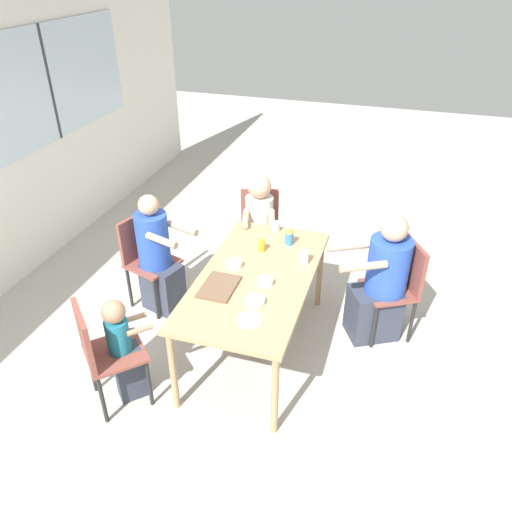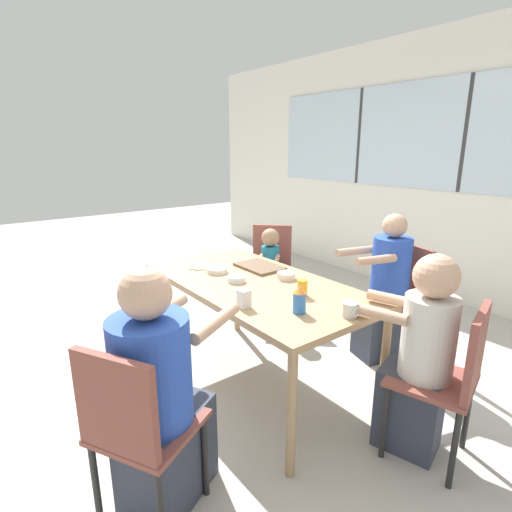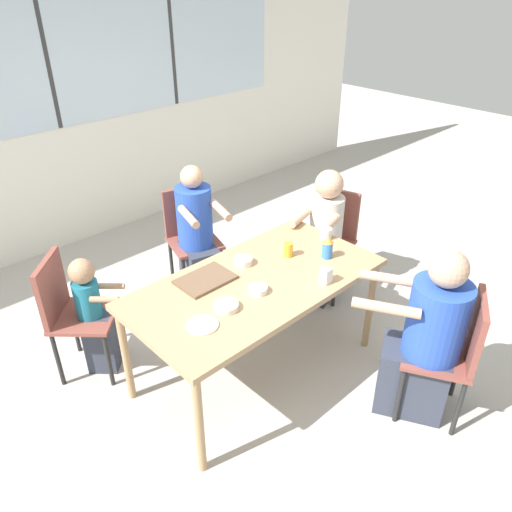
% 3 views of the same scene
% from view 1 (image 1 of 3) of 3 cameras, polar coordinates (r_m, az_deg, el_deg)
% --- Properties ---
extents(ground_plane, '(16.00, 16.00, 0.00)m').
position_cam_1_polar(ground_plane, '(4.35, 0.00, -10.51)').
color(ground_plane, '#B2ADA3').
extents(dining_table, '(1.65, 0.85, 0.75)m').
position_cam_1_polar(dining_table, '(3.92, 0.00, -3.01)').
color(dining_table, tan).
rests_on(dining_table, ground_plane).
extents(chair_for_woman_green_shirt, '(0.49, 0.49, 0.88)m').
position_cam_1_polar(chair_for_woman_green_shirt, '(5.06, 0.41, 3.55)').
color(chair_for_woman_green_shirt, brown).
rests_on(chair_for_woman_green_shirt, ground_plane).
extents(chair_for_man_blue_shirt, '(0.54, 0.54, 0.88)m').
position_cam_1_polar(chair_for_man_blue_shirt, '(4.38, 16.13, -2.80)').
color(chair_for_man_blue_shirt, brown).
rests_on(chair_for_man_blue_shirt, ground_plane).
extents(chair_for_man_teal_shirt, '(0.50, 0.50, 0.88)m').
position_cam_1_polar(chair_for_man_teal_shirt, '(4.70, -12.61, 0.31)').
color(chair_for_man_teal_shirt, brown).
rests_on(chair_for_man_teal_shirt, ground_plane).
extents(chair_for_toddler, '(0.57, 0.57, 0.88)m').
position_cam_1_polar(chair_for_toddler, '(3.72, -17.33, -10.04)').
color(chair_for_toddler, brown).
rests_on(chair_for_toddler, ground_plane).
extents(person_woman_green_shirt, '(0.54, 0.39, 1.13)m').
position_cam_1_polar(person_woman_green_shirt, '(4.92, 0.36, 2.63)').
color(person_woman_green_shirt, '#333847').
rests_on(person_woman_green_shirt, ground_plane).
extents(person_man_blue_shirt, '(0.59, 0.71, 1.17)m').
position_cam_1_polar(person_man_blue_shirt, '(4.31, 14.09, -3.22)').
color(person_man_blue_shirt, '#333847').
rests_on(person_man_blue_shirt, ground_plane).
extents(person_man_teal_shirt, '(0.43, 0.58, 1.15)m').
position_cam_1_polar(person_man_teal_shirt, '(4.60, -11.16, -0.40)').
color(person_man_teal_shirt, '#333847').
rests_on(person_man_teal_shirt, ground_plane).
extents(person_toddler, '(0.33, 0.33, 0.89)m').
position_cam_1_polar(person_toddler, '(3.80, -14.87, -10.43)').
color(person_toddler, '#333847').
rests_on(person_toddler, ground_plane).
extents(food_tray_dark, '(0.35, 0.25, 0.02)m').
position_cam_1_polar(food_tray_dark, '(3.75, -4.24, -3.51)').
color(food_tray_dark, brown).
rests_on(food_tray_dark, dining_table).
extents(coffee_mug, '(0.09, 0.08, 0.08)m').
position_cam_1_polar(coffee_mug, '(4.49, 2.26, 3.44)').
color(coffee_mug, beige).
rests_on(coffee_mug, dining_table).
extents(sippy_cup, '(0.08, 0.08, 0.15)m').
position_cam_1_polar(sippy_cup, '(4.26, 3.81, 2.29)').
color(sippy_cup, blue).
rests_on(sippy_cup, dining_table).
extents(juice_glass, '(0.06, 0.06, 0.10)m').
position_cam_1_polar(juice_glass, '(4.17, 0.62, 1.20)').
color(juice_glass, gold).
rests_on(juice_glass, dining_table).
extents(milk_carton_small, '(0.06, 0.06, 0.10)m').
position_cam_1_polar(milk_carton_small, '(4.03, 5.60, -0.09)').
color(milk_carton_small, silver).
rests_on(milk_carton_small, dining_table).
extents(bowl_white_shallow, '(0.13, 0.13, 0.05)m').
position_cam_1_polar(bowl_white_shallow, '(3.98, -2.48, -0.93)').
color(bowl_white_shallow, silver).
rests_on(bowl_white_shallow, dining_table).
extents(bowl_cereal, '(0.15, 0.15, 0.04)m').
position_cam_1_polar(bowl_cereal, '(3.59, -0.11, -5.13)').
color(bowl_cereal, silver).
rests_on(bowl_cereal, dining_table).
extents(bowl_fruit, '(0.12, 0.12, 0.04)m').
position_cam_1_polar(bowl_fruit, '(3.78, 1.12, -2.94)').
color(bowl_fruit, silver).
rests_on(bowl_fruit, dining_table).
extents(plate_tortillas, '(0.18, 0.18, 0.01)m').
position_cam_1_polar(plate_tortillas, '(3.44, -0.65, -7.28)').
color(plate_tortillas, beige).
rests_on(plate_tortillas, dining_table).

